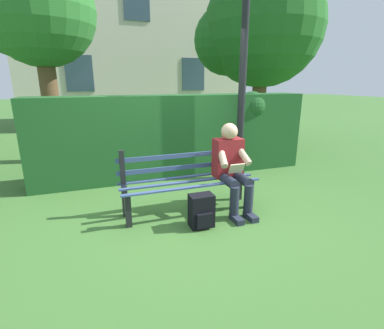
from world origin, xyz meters
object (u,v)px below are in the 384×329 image
tree_far (257,30)px  lamp_post (243,63)px  person_seated (232,166)px  backpack (201,211)px  tree (34,14)px  park_bench (188,180)px

tree_far → lamp_post: bearing=55.0°
person_seated → lamp_post: (-0.77, -1.20, 1.36)m
backpack → tree: bearing=-63.3°
lamp_post → park_bench: bearing=37.9°
tree → lamp_post: bearing=144.2°
tree_far → lamp_post: size_ratio=1.30×
backpack → park_bench: bearing=-90.4°
backpack → lamp_post: size_ratio=0.12×
park_bench → tree_far: 5.23m
tree → lamp_post: (-3.30, 2.38, -0.96)m
backpack → tree_far: tree_far is taller
tree → tree_far: 4.99m
backpack → tree_far: bearing=-127.4°
person_seated → tree_far: tree_far is taller
lamp_post → backpack: bearing=49.1°
person_seated → backpack: size_ratio=2.87×
backpack → lamp_post: bearing=-130.9°
tree_far → park_bench: bearing=48.8°
backpack → tree_far: (-3.02, -3.95, 2.73)m
tree → backpack: (-1.97, 3.92, -2.74)m
park_bench → lamp_post: (-1.33, -1.03, 1.55)m
tree → lamp_post: tree is taller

